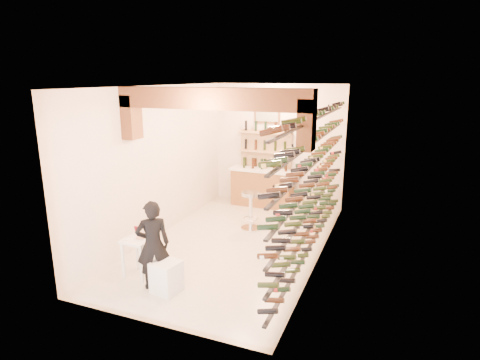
% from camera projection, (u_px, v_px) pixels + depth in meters
% --- Properties ---
extents(ground, '(6.00, 6.00, 0.00)m').
position_uv_depth(ground, '(235.00, 244.00, 8.33)').
color(ground, beige).
rests_on(ground, ground).
extents(room_shell, '(3.52, 6.02, 3.21)m').
position_uv_depth(room_shell, '(229.00, 138.00, 7.53)').
color(room_shell, silver).
rests_on(room_shell, ground).
extents(wine_rack, '(0.32, 5.70, 2.56)m').
position_uv_depth(wine_rack, '(311.00, 179.00, 7.39)').
color(wine_rack, black).
rests_on(wine_rack, ground).
extents(back_counter, '(1.70, 0.62, 1.29)m').
position_uv_depth(back_counter, '(262.00, 186.00, 10.69)').
color(back_counter, '#915D2C').
rests_on(back_counter, ground).
extents(back_shelving, '(1.40, 0.31, 2.73)m').
position_uv_depth(back_shelving, '(265.00, 161.00, 10.74)').
color(back_shelving, tan).
rests_on(back_shelving, ground).
extents(tasting_table, '(0.50, 0.50, 0.84)m').
position_uv_depth(tasting_table, '(139.00, 245.00, 6.87)').
color(tasting_table, white).
rests_on(tasting_table, ground).
extents(white_stool, '(0.47, 0.47, 0.51)m').
position_uv_depth(white_stool, '(166.00, 277.00, 6.44)').
color(white_stool, white).
rests_on(white_stool, ground).
extents(person, '(0.65, 0.62, 1.49)m').
position_uv_depth(person, '(153.00, 245.00, 6.46)').
color(person, black).
rests_on(person, ground).
extents(chrome_barstool, '(0.45, 0.45, 0.88)m').
position_uv_depth(chrome_barstool, '(251.00, 208.00, 9.02)').
color(chrome_barstool, silver).
rests_on(chrome_barstool, ground).
extents(crate_lower, '(0.55, 0.41, 0.31)m').
position_uv_depth(crate_lower, '(307.00, 211.00, 9.88)').
color(crate_lower, '#E0BF7A').
rests_on(crate_lower, ground).
extents(crate_upper, '(0.50, 0.38, 0.27)m').
position_uv_depth(crate_upper, '(307.00, 200.00, 9.81)').
color(crate_upper, '#E0BF7A').
rests_on(crate_upper, crate_lower).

